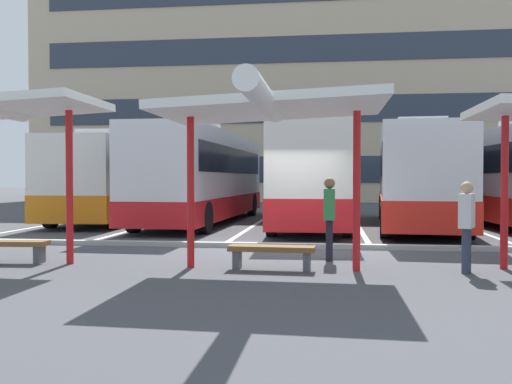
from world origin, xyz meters
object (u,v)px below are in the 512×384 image
Objects in this scene: bench_1 at (272,252)px; waiting_passenger_0 at (467,220)px; coach_bus_1 at (204,177)px; coach_bus_2 at (310,178)px; waiting_shelter_1 at (271,110)px; coach_bus_0 at (116,181)px; waiting_passenger_2 at (329,212)px; coach_bus_3 at (417,180)px; bench_0 at (1,246)px.

bench_1 is 0.99× the size of waiting_passenger_0.
coach_bus_1 is 4.14m from coach_bus_2.
bench_1 is (0.00, 0.20, -2.64)m from waiting_shelter_1.
bench_1 is (3.73, -10.97, -1.41)m from coach_bus_1.
bench_1 is (7.42, -11.44, -1.26)m from coach_bus_0.
waiting_passenger_0 is at bearing -73.12° from coach_bus_2.
coach_bus_1 is at bearing 108.47° from waiting_shelter_1.
waiting_passenger_2 is (8.50, -10.10, -0.59)m from coach_bus_0.
coach_bus_0 is 0.85× the size of coach_bus_2.
coach_bus_0 is at bearing 122.52° from waiting_shelter_1.
waiting_shelter_1 is 3.00× the size of waiting_passenger_0.
coach_bus_2 is 10.92m from waiting_passenger_0.
waiting_shelter_1 is 2.88× the size of waiting_passenger_2.
coach_bus_1 reaches higher than waiting_shelter_1.
coach_bus_0 is 13.22m from waiting_passenger_2.
coach_bus_3 is at bearing -8.04° from coach_bus_0.
waiting_passenger_2 is (1.07, 1.34, 0.68)m from bench_1.
waiting_shelter_1 reaches higher than bench_0.
waiting_passenger_2 is at bearing -63.48° from coach_bus_1.
coach_bus_2 reaches higher than waiting_passenger_0.
waiting_passenger_0 is at bearing 4.62° from waiting_shelter_1.
waiting_passenger_0 is at bearing -56.25° from coach_bus_1.
waiting_passenger_2 is (-3.03, -8.48, -0.65)m from coach_bus_3.
waiting_passenger_0 is at bearing -0.58° from bench_0.
waiting_shelter_1 is at bearing -92.03° from coach_bus_2.
waiting_passenger_2 reaches higher than bench_1.
coach_bus_0 is 13.70m from bench_1.
coach_bus_1 is at bearing 171.61° from coach_bus_3.
coach_bus_2 is 10.60m from bench_1.
coach_bus_2 is 6.98× the size of waiting_passenger_2.
coach_bus_1 is 13.12m from waiting_passenger_0.
coach_bus_3 reaches higher than waiting_passenger_0.
bench_1 is at bearing 90.00° from waiting_shelter_1.
waiting_passenger_0 is (3.54, 0.29, -2.01)m from waiting_shelter_1.
coach_bus_0 is at bearing 99.44° from bench_0.
waiting_shelter_1 is at bearing -175.38° from waiting_passenger_0.
coach_bus_1 reaches higher than waiting_passenger_0.
coach_bus_3 is 6.45× the size of waiting_passenger_2.
waiting_passenger_0 is at bearing -26.99° from waiting_passenger_2.
coach_bus_2 is 11.99m from bench_0.
waiting_passenger_0 is (10.97, -11.36, -0.64)m from coach_bus_0.
waiting_shelter_1 is (5.55, -0.38, 2.63)m from bench_0.
coach_bus_0 reaches higher than bench_1.
waiting_shelter_1 is 4.08m from waiting_passenger_0.
bench_0 is (-5.93, -10.33, -1.37)m from coach_bus_2.
coach_bus_2 is at bearing 106.88° from waiting_passenger_0.
coach_bus_3 is (7.83, -1.15, -0.09)m from coach_bus_1.
bench_0 is (1.87, -11.27, -1.26)m from coach_bus_0.
coach_bus_3 is 2.24× the size of waiting_shelter_1.
bench_0 is 5.55m from bench_1.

